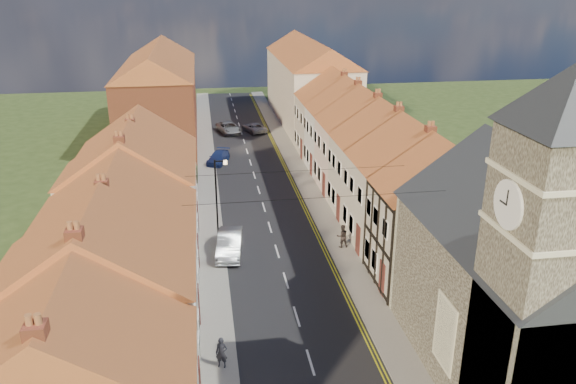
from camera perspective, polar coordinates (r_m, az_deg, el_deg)
The scene contains 23 objects.
road at distance 49.47m, azimuth -3.00°, elevation 0.20°, with size 7.00×90.00×0.02m, color black.
pavement_left at distance 49.25m, azimuth -8.09°, elevation -0.03°, with size 1.80×90.00×0.12m, color #A19C92.
pavement_right at distance 50.05m, azimuth 2.02°, elevation 0.52°, with size 1.80×90.00×0.12m, color #A19C92.
church at distance 26.52m, azimuth 24.11°, elevation -7.01°, with size 11.25×14.25×15.20m.
cottage_r_tudor at distance 34.45m, azimuth 15.54°, elevation -2.09°, with size 8.30×5.20×9.00m.
cottage_r_white_near at distance 39.08m, azimuth 12.46°, elevation 0.96°, with size 8.30×6.00×9.00m.
cottage_r_cream_mid at distance 43.88m, azimuth 9.99°, elevation 3.35°, with size 8.30×5.20×9.00m.
cottage_r_pink at distance 48.80m, azimuth 8.01°, elevation 5.24°, with size 8.30×6.00×9.00m.
cottage_r_white_far at distance 53.82m, azimuth 6.39°, elevation 6.80°, with size 8.30×5.20×9.00m.
cottage_r_cream_far at distance 58.90m, azimuth 5.03°, elevation 8.07°, with size 8.30×6.00×9.00m.
cottage_l_cream at distance 25.65m, azimuth -18.58°, elevation -10.65°, with size 8.30×6.30×9.10m.
cottage_l_white at distance 31.29m, azimuth -16.79°, elevation -4.82°, with size 8.30×6.90×8.80m.
cottage_l_brick_mid at distance 36.80m, azimuth -15.68°, elevation -0.52°, with size 8.30×5.70×9.10m.
cottage_l_pink at distance 42.28m, azimuth -14.86°, elevation 2.13°, with size 8.30×6.30×8.80m.
block_right_far at distance 73.42m, azimuth 2.21°, elevation 11.33°, with size 8.30×24.20×10.50m.
block_left_far at distance 67.35m, azimuth -12.93°, elevation 9.96°, with size 8.30×24.20×10.50m.
lamppost at distance 38.67m, azimuth -7.16°, elevation -0.39°, with size 0.88×0.15×6.00m.
car_mid at distance 38.14m, azimuth -5.95°, elevation -5.24°, with size 1.58×4.53×1.49m, color #93969A.
car_far at distance 57.03m, azimuth -7.10°, elevation 3.49°, with size 1.60×3.93×1.14m, color navy.
car_distant at distance 68.24m, azimuth -6.04°, elevation 6.50°, with size 2.14×4.64×1.29m, color #94989B.
pedestrian_left at distance 27.76m, azimuth -6.77°, elevation -15.91°, with size 0.57×0.38×1.57m, color #232228.
pedestrian_right at distance 38.73m, azimuth 5.52°, elevation -4.48°, with size 0.80×0.62×1.64m, color black.
car_distant_b at distance 68.46m, azimuth -3.49°, elevation 6.57°, with size 1.90×4.12×1.14m, color #9E9FA5.
Camera 1 is at (-4.53, -16.07, 17.47)m, focal length 35.00 mm.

